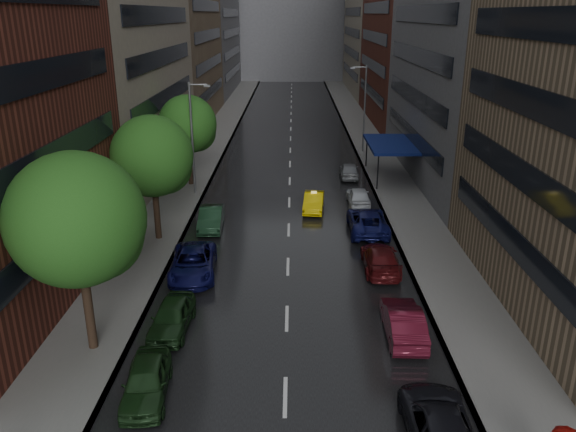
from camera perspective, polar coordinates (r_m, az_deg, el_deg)
The scene contains 14 objects.
road at distance 65.79m, azimuth 0.26°, elevation 7.50°, with size 14.00×140.00×0.01m, color black.
sidewalk_left at distance 66.43m, azimuth -7.60°, elevation 7.51°, with size 4.00×140.00×0.15m, color gray.
sidewalk_right at distance 66.35m, azimuth 8.12°, elevation 7.47°, with size 4.00×140.00×0.15m, color gray.
buildings_right at distance 72.47m, azimuth 13.04°, elevation 20.14°, with size 8.05×109.10×36.00m.
building_far at distance 132.26m, azimuth 0.41°, elevation 20.72°, with size 40.00×14.00×32.00m, color slate.
tree_near at distance 24.56m, azimuth -20.70°, elevation -0.37°, with size 5.67×5.67×9.04m.
tree_mid at distance 36.52m, azimuth -13.64°, elevation 5.90°, with size 5.19×5.19×8.28m.
tree_far at distance 48.51m, azimuth -10.17°, elevation 9.15°, with size 4.91×4.91×7.83m.
taxi at distance 42.61m, azimuth 2.63°, elevation 1.45°, with size 1.44×4.12×1.36m, color yellow.
parked_cars_left at distance 30.94m, azimuth -10.17°, elevation -6.14°, with size 2.96×22.72×1.50m.
parked_cars_right at distance 34.64m, azimuth 8.99°, elevation -3.15°, with size 2.62×38.08×1.54m.
street_lamp_left at distance 45.91m, azimuth -9.63°, elevation 7.99°, with size 1.74×0.22×9.00m.
street_lamp_right at distance 60.43m, azimuth 7.72°, elevation 10.92°, with size 1.74×0.22×9.00m.
awning at distance 51.22m, azimuth 10.37°, elevation 7.17°, with size 4.00×8.00×3.12m.
Camera 1 is at (0.27, -14.25, 14.16)m, focal length 35.00 mm.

